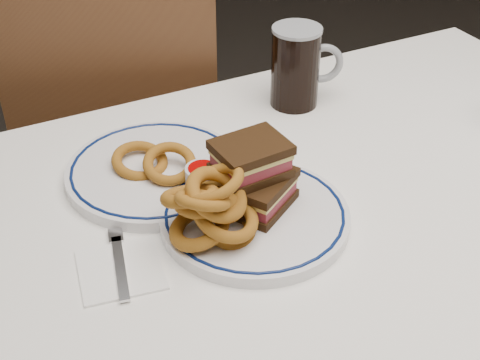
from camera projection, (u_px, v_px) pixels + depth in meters
name	position (u px, v px, depth m)	size (l,w,h in m)	color
dining_table	(332.00, 237.00, 1.16)	(1.27, 0.87, 0.75)	white
chair_far	(115.00, 127.00, 1.65)	(0.55, 0.55, 1.00)	#422215
main_plate	(254.00, 216.00, 1.02)	(0.29, 0.29, 0.02)	white
reuben_sandwich	(255.00, 175.00, 1.00)	(0.13, 0.13, 0.11)	black
onion_rings_main	(211.00, 205.00, 0.95)	(0.14, 0.14, 0.14)	brown
ketchup_ramekin	(203.00, 175.00, 1.06)	(0.06, 0.06, 0.03)	silver
beer_mug	(297.00, 66.00, 1.29)	(0.14, 0.10, 0.16)	black
far_plate	(155.00, 171.00, 1.12)	(0.30, 0.30, 0.02)	white
onion_rings_far	(153.00, 162.00, 1.10)	(0.13, 0.14, 0.06)	brown
napkin_fork	(120.00, 268.00, 0.94)	(0.13, 0.15, 0.01)	white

